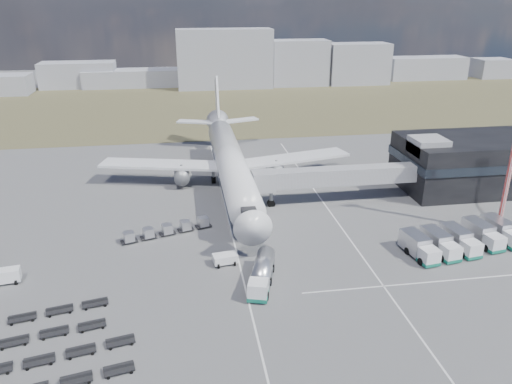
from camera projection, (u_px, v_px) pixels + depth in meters
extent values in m
plane|color=#565659|center=(254.00, 265.00, 70.46)|extent=(420.00, 420.00, 0.00)
cube|color=brown|center=(207.00, 106.00, 171.51)|extent=(420.00, 90.00, 0.01)
cube|color=silver|center=(236.00, 249.00, 74.77)|extent=(0.25, 110.00, 0.01)
cube|color=silver|center=(351.00, 241.00, 77.31)|extent=(0.25, 110.00, 0.01)
cube|color=silver|center=(447.00, 281.00, 66.64)|extent=(40.00, 0.25, 0.01)
cube|color=black|center=(478.00, 163.00, 97.44)|extent=(30.00, 16.00, 10.00)
cube|color=#262D38|center=(479.00, 157.00, 97.00)|extent=(30.40, 16.40, 1.60)
cube|color=#939399|center=(428.00, 146.00, 92.25)|extent=(6.00, 6.00, 3.00)
cube|color=#939399|center=(336.00, 176.00, 89.97)|extent=(29.80, 3.00, 3.00)
cube|color=#939399|center=(263.00, 181.00, 87.62)|extent=(4.00, 3.60, 3.40)
cylinder|color=slate|center=(271.00, 193.00, 89.23)|extent=(0.70, 0.70, 5.10)
cylinder|color=black|center=(271.00, 204.00, 90.00)|extent=(1.40, 0.90, 1.40)
cylinder|color=white|center=(231.00, 163.00, 96.07)|extent=(5.60, 48.00, 5.60)
cone|color=white|center=(250.00, 221.00, 71.72)|extent=(5.60, 5.00, 5.60)
cone|color=white|center=(219.00, 124.00, 121.49)|extent=(5.60, 8.00, 5.60)
cube|color=black|center=(248.00, 210.00, 73.26)|extent=(2.20, 2.00, 0.80)
cube|color=white|center=(163.00, 164.00, 99.27)|extent=(25.59, 11.38, 0.50)
cube|color=white|center=(291.00, 158.00, 102.94)|extent=(25.59, 11.38, 0.50)
cylinder|color=slate|center=(182.00, 175.00, 98.55)|extent=(3.00, 5.00, 3.00)
cylinder|color=slate|center=(276.00, 170.00, 101.23)|extent=(3.00, 5.00, 3.00)
cube|color=white|center=(196.00, 122.00, 122.40)|extent=(9.49, 5.63, 0.35)
cube|color=white|center=(240.00, 120.00, 123.96)|extent=(9.49, 5.63, 0.35)
cube|color=white|center=(217.00, 99.00, 122.14)|extent=(0.50, 9.06, 11.45)
cylinder|color=slate|center=(245.00, 230.00, 78.27)|extent=(0.50, 0.50, 2.50)
cylinder|color=slate|center=(213.00, 177.00, 100.78)|extent=(0.60, 0.60, 2.50)
cylinder|color=slate|center=(245.00, 175.00, 101.69)|extent=(0.60, 0.60, 2.50)
cylinder|color=black|center=(246.00, 234.00, 78.55)|extent=(0.50, 1.20, 1.20)
cube|color=#999BA7|center=(78.00, 75.00, 203.41)|extent=(29.54, 12.00, 10.12)
cube|color=#999BA7|center=(142.00, 78.00, 206.23)|extent=(46.78, 12.00, 6.88)
cube|color=#999BA7|center=(225.00, 59.00, 199.93)|extent=(37.88, 12.00, 23.08)
cube|color=#999BA7|center=(299.00, 63.00, 207.08)|extent=(23.38, 12.00, 18.28)
cube|color=#999BA7|center=(358.00, 64.00, 210.23)|extent=(25.54, 12.00, 16.72)
cube|color=#999BA7|center=(425.00, 68.00, 223.85)|extent=(35.13, 12.00, 9.66)
cube|color=#999BA7|center=(492.00, 68.00, 228.16)|extent=(15.31, 12.00, 8.38)
cube|color=white|center=(258.00, 290.00, 61.97)|extent=(2.99, 2.99, 2.30)
cube|color=#136D57|center=(258.00, 296.00, 62.30)|extent=(3.11, 3.11, 0.50)
cylinder|color=silver|center=(263.00, 267.00, 66.31)|extent=(4.55, 7.90, 2.50)
cube|color=slate|center=(263.00, 274.00, 66.73)|extent=(4.46, 7.87, 0.35)
cylinder|color=black|center=(262.00, 282.00, 65.45)|extent=(2.81, 1.80, 1.10)
cube|color=white|center=(225.00, 259.00, 70.48)|extent=(3.63, 2.41, 1.51)
cube|color=white|center=(5.00, 277.00, 65.67)|extent=(3.94, 2.23, 2.04)
cube|color=white|center=(274.00, 165.00, 107.31)|extent=(3.14, 5.81, 2.57)
cube|color=#136D57|center=(274.00, 169.00, 107.70)|extent=(3.24, 5.91, 0.41)
cube|color=white|center=(429.00, 256.00, 70.11)|extent=(2.70, 2.61, 2.28)
cube|color=#136D57|center=(428.00, 262.00, 70.43)|extent=(2.82, 2.73, 0.47)
cube|color=silver|center=(415.00, 242.00, 73.18)|extent=(3.18, 5.09, 2.70)
cube|color=white|center=(450.00, 253.00, 71.08)|extent=(2.70, 2.61, 2.28)
cube|color=#136D57|center=(450.00, 258.00, 71.41)|extent=(2.82, 2.73, 0.47)
cube|color=silver|center=(435.00, 239.00, 74.15)|extent=(3.18, 5.09, 2.70)
cube|color=white|center=(471.00, 249.00, 72.06)|extent=(2.70, 2.61, 2.28)
cube|color=#136D57|center=(470.00, 254.00, 72.38)|extent=(2.82, 2.73, 0.47)
cube|color=silver|center=(455.00, 236.00, 75.13)|extent=(3.18, 5.09, 2.70)
cube|color=white|center=(494.00, 243.00, 73.82)|extent=(2.75, 2.66, 2.32)
cube|color=#136D57|center=(493.00, 248.00, 74.15)|extent=(2.87, 2.78, 0.47)
cube|color=silver|center=(477.00, 230.00, 76.93)|extent=(3.23, 5.18, 2.74)
cube|color=silver|center=(496.00, 227.00, 77.93)|extent=(3.23, 5.18, 2.74)
cube|color=black|center=(129.00, 241.00, 76.71)|extent=(2.82, 2.20, 0.17)
cube|color=silver|center=(129.00, 236.00, 76.41)|extent=(1.91, 1.91, 1.43)
cube|color=black|center=(149.00, 237.00, 77.97)|extent=(2.82, 2.20, 0.17)
cube|color=silver|center=(148.00, 232.00, 77.67)|extent=(1.91, 1.91, 1.43)
cube|color=black|center=(168.00, 233.00, 79.23)|extent=(2.82, 2.20, 0.17)
cube|color=silver|center=(167.00, 229.00, 78.93)|extent=(1.91, 1.91, 1.43)
cube|color=black|center=(186.00, 229.00, 80.50)|extent=(2.82, 2.20, 0.17)
cube|color=silver|center=(185.00, 225.00, 80.20)|extent=(1.91, 1.91, 1.43)
cube|color=black|center=(203.00, 226.00, 81.76)|extent=(2.82, 2.20, 0.17)
cube|color=silver|center=(203.00, 221.00, 81.46)|extent=(1.91, 1.91, 1.43)
cube|color=black|center=(11.00, 365.00, 50.88)|extent=(24.37, 6.60, 0.74)
cube|color=black|center=(14.00, 340.00, 54.62)|extent=(20.36, 5.75, 0.74)
cube|color=black|center=(17.00, 318.00, 58.36)|extent=(20.36, 5.75, 0.74)
cube|color=#565659|center=(498.00, 230.00, 80.53)|extent=(2.13, 2.13, 0.32)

